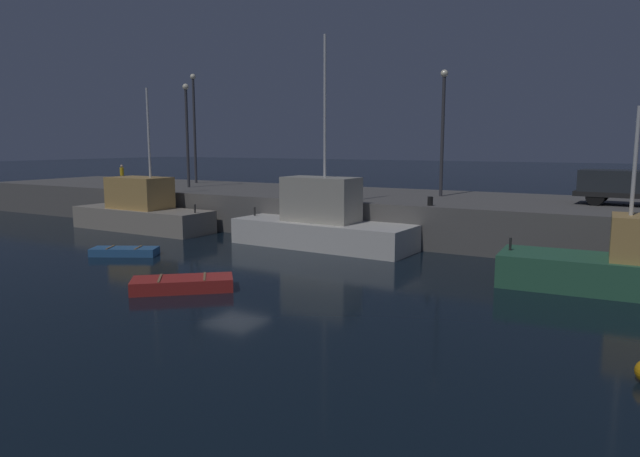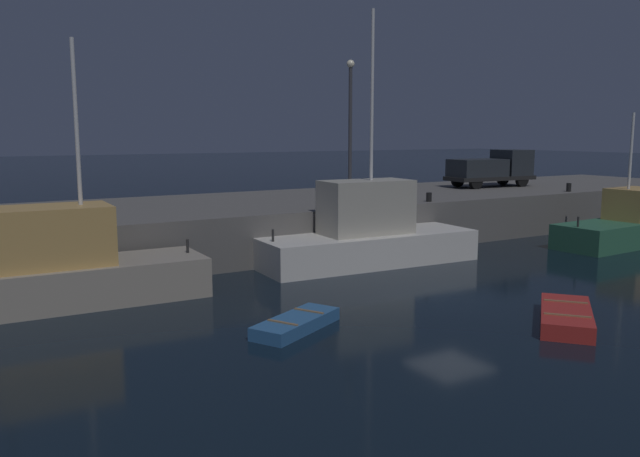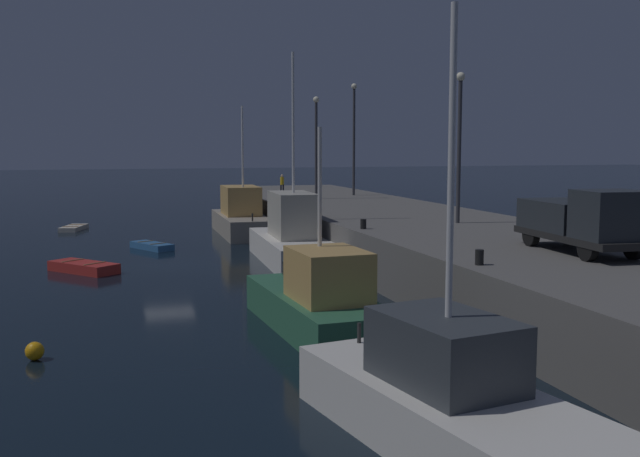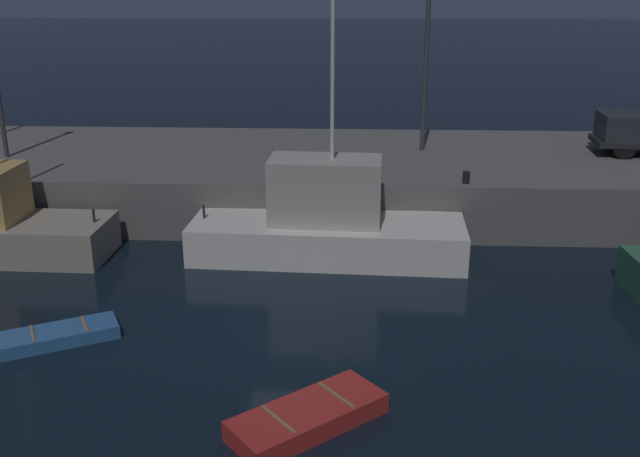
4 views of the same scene
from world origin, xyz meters
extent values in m
plane|color=black|center=(0.00, 0.00, 0.00)|extent=(320.00, 320.00, 0.00)
cube|color=#5B5956|center=(0.00, 13.11, 1.14)|extent=(62.19, 10.62, 2.29)
cube|color=gray|center=(-12.01, 6.01, 0.69)|extent=(9.86, 3.17, 1.38)
cube|color=tan|center=(-12.15, 6.02, 2.36)|extent=(3.91, 2.41, 1.97)
cylinder|color=silver|center=(-11.13, 5.99, 6.06)|extent=(0.14, 0.14, 5.43)
cylinder|color=#262626|center=(-7.51, 5.90, 1.63)|extent=(0.10, 0.10, 0.50)
cube|color=silver|center=(0.86, 6.39, 0.68)|extent=(10.00, 3.63, 1.36)
cube|color=#ADA899|center=(0.77, 6.39, 2.53)|extent=(4.04, 2.17, 2.34)
cylinder|color=silver|center=(1.01, 6.38, 7.29)|extent=(0.14, 0.14, 7.18)
cylinder|color=#262626|center=(-3.67, 6.60, 1.61)|extent=(0.10, 0.10, 0.50)
cube|color=#2D6647|center=(14.82, 3.59, 0.63)|extent=(8.31, 3.17, 1.25)
cube|color=tan|center=(15.99, 3.65, 2.06)|extent=(2.95, 2.27, 1.63)
cylinder|color=silver|center=(15.17, 3.61, 4.81)|extent=(0.14, 0.14, 3.87)
cylinder|color=#262626|center=(11.07, 3.39, 1.50)|extent=(0.10, 0.10, 0.50)
cube|color=#B22823|center=(0.79, -4.13, 0.24)|extent=(3.75, 3.47, 0.49)
cube|color=olive|center=(0.17, -4.66, 0.51)|extent=(0.89, 1.04, 0.04)
cube|color=olive|center=(1.41, -3.61, 0.51)|extent=(0.89, 1.04, 0.04)
cube|color=#2D6099|center=(-6.45, -0.42, 0.19)|extent=(3.32, 2.48, 0.38)
cube|color=olive|center=(-7.06, -0.75, 0.40)|extent=(0.55, 0.94, 0.04)
cube|color=olive|center=(-5.83, -0.09, 0.40)|extent=(0.55, 0.94, 0.04)
cylinder|color=#38383D|center=(4.86, 13.87, 5.80)|extent=(0.20, 0.20, 7.03)
sphere|color=#F9EFCC|center=(4.86, 13.87, 9.50)|extent=(0.44, 0.44, 0.44)
cylinder|color=black|center=(17.29, 14.12, 2.74)|extent=(0.92, 0.34, 0.90)
cylinder|color=black|center=(17.17, 12.37, 2.74)|extent=(0.92, 0.34, 0.90)
cylinder|color=black|center=(13.49, 14.37, 2.74)|extent=(0.92, 0.34, 0.90)
cylinder|color=black|center=(13.38, 12.63, 2.74)|extent=(0.92, 0.34, 0.90)
cube|color=black|center=(15.33, 13.37, 2.86)|extent=(6.07, 2.47, 0.25)
cube|color=#23282D|center=(17.11, 13.25, 3.82)|extent=(2.04, 2.20, 1.66)
cube|color=#23282D|center=(14.26, 13.44, 3.54)|extent=(3.58, 2.30, 1.10)
cylinder|color=black|center=(6.05, 8.43, 2.52)|extent=(0.28, 0.28, 0.46)
cylinder|color=black|center=(16.84, 8.52, 2.54)|extent=(0.28, 0.28, 0.50)
camera|label=1|loc=(15.49, -19.68, 5.43)|focal=32.12mm
camera|label=2|loc=(-15.12, -16.34, 5.71)|focal=35.89mm
camera|label=3|loc=(37.91, -3.15, 6.15)|focal=41.22mm
camera|label=4|loc=(1.70, -18.16, 9.75)|focal=40.43mm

